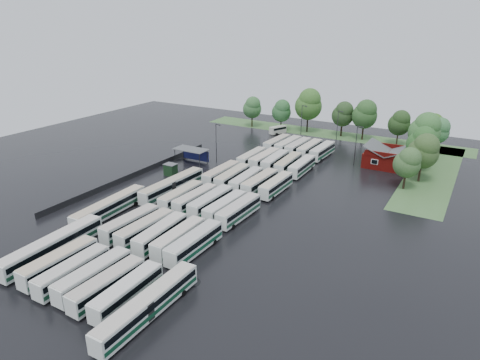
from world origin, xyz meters
The scene contains 63 objects.
ground centered at (0.00, 0.00, 0.00)m, with size 160.00×160.00×0.00m, color black.
brick_building centered at (24.00, 42.77, 1.87)m, with size 10.07×8.60×5.39m.
wash_shed centered at (-17.20, 22.02, 2.99)m, with size 8.20×4.20×3.58m.
utility_hut centered at (-16.20, 12.60, 1.32)m, with size 2.70×2.20×2.62m.
grass_strip_north centered at (2.00, 64.80, 0.01)m, with size 80.00×10.00×0.01m, color #446F37.
grass_strip_east centered at (34.00, 42.80, 0.01)m, with size 10.00×50.00×0.01m, color #446F37.
west_fence centered at (-22.20, 8.00, 0.60)m, with size 0.10×50.00×1.20m, color #2D2D30.
bus_r0c0 centered at (-4.34, -25.84, 1.75)m, with size 2.47×11.44×3.18m.
bus_r0c1 centered at (-1.06, -26.33, 1.69)m, with size 2.56×11.07×3.07m.
bus_r0c2 centered at (2.17, -25.73, 1.74)m, with size 2.48×11.35×3.15m.
bus_r0c3 centered at (5.15, -26.22, 1.68)m, with size 2.59×11.00×3.05m.
bus_r0c4 centered at (8.34, -26.02, 1.67)m, with size 2.66×10.95×3.03m.
bus_r1c0 centered at (-4.38, -12.19, 1.71)m, with size 2.81×11.27×3.11m.
bus_r1c1 centered at (-1.02, -12.39, 1.72)m, with size 2.72×11.28×3.12m.
bus_r1c2 centered at (2.10, -12.37, 1.71)m, with size 2.94×11.26×3.11m.
bus_r1c3 centered at (5.34, -12.09, 1.68)m, with size 2.51×11.01×3.05m.
bus_r1c4 centered at (8.35, -12.24, 1.75)m, with size 2.50×11.46×3.19m.
bus_r2c0 centered at (-4.26, 1.04, 1.70)m, with size 2.40×11.10×3.09m.
bus_r2c1 centered at (-1.23, 1.27, 1.66)m, with size 2.71×10.90×3.01m.
bus_r2c2 centered at (2.05, 1.53, 1.74)m, with size 2.58×11.41×3.17m.
bus_r2c3 centered at (5.34, 1.09, 1.67)m, with size 2.64×10.96×3.03m.
bus_r2c4 centered at (8.22, 0.89, 1.71)m, with size 2.68×11.24×3.11m.
bus_r3c0 centered at (-4.35, 15.01, 1.74)m, with size 2.58×11.40×3.16m.
bus_r3c1 centered at (-1.29, 14.54, 1.72)m, with size 2.64×11.26×3.12m.
bus_r3c2 centered at (2.08, 14.47, 1.67)m, with size 2.63×10.98×3.04m.
bus_r3c3 centered at (5.19, 14.53, 1.73)m, with size 2.74×11.39×3.15m.
bus_r3c4 centered at (8.55, 14.97, 1.66)m, with size 2.48×10.89×3.02m.
bus_r4c0 centered at (-4.22, 28.26, 1.66)m, with size 2.35×10.86×3.02m.
bus_r4c1 centered at (-1.00, 28.63, 1.75)m, with size 2.62×11.46×3.18m.
bus_r4c2 centered at (1.81, 28.47, 1.71)m, with size 2.81×11.28×3.12m.
bus_r4c3 centered at (5.17, 28.34, 1.70)m, with size 2.70×11.19×3.09m.
bus_r4c4 centered at (8.54, 28.27, 1.66)m, with size 2.42×10.88×3.02m.
bus_r5c0 centered at (-4.32, 42.32, 1.71)m, with size 2.86×11.24×3.10m.
bus_r5c1 centered at (-1.08, 42.17, 1.73)m, with size 2.87×11.36×3.14m.
bus_r5c2 centered at (1.83, 41.90, 1.72)m, with size 2.79×11.32×3.13m.
bus_r5c3 centered at (5.04, 41.79, 1.73)m, with size 2.66×11.35×3.14m.
bus_r5c4 centered at (8.41, 41.74, 1.71)m, with size 2.80×11.23×3.10m.
artic_bus_west_a centered at (-8.93, -23.33, 1.76)m, with size 3.13×17.15×3.17m.
artic_bus_west_b centered at (-9.08, 4.38, 1.73)m, with size 2.89×16.92×3.13m.
artic_bus_west_c centered at (-12.17, -9.23, 1.69)m, with size 3.08×16.49×3.04m.
artic_bus_east centered at (12.26, -26.67, 1.67)m, with size 2.47×16.25×3.01m.
minibus centered at (-11.26, 57.32, 1.28)m, with size 3.86×5.62×2.31m.
tree_north_0 centered at (-22.24, 61.27, 6.28)m, with size 5.89×5.89×9.76m.
tree_north_1 centered at (-12.09, 61.36, 6.25)m, with size 5.86×5.86×9.71m.
tree_north_2 centered at (-4.37, 63.76, 8.61)m, with size 8.08×8.08×13.39m.
tree_north_3 centered at (6.18, 64.29, 6.68)m, with size 6.27×6.27×10.39m.
tree_north_4 centered at (12.65, 63.53, 7.49)m, with size 7.02×7.02×11.63m.
tree_north_5 centered at (22.33, 62.76, 6.29)m, with size 5.90×5.90×9.78m.
tree_north_6 centered at (30.40, 62.65, 6.30)m, with size 5.93×5.92×9.80m.
tree_east_0 centered at (30.29, 30.20, 5.74)m, with size 5.39×5.39×8.93m.
tree_east_1 centered at (32.29, 36.22, 6.86)m, with size 6.44×6.44×10.67m.
tree_east_2 centered at (30.83, 43.21, 6.77)m, with size 6.36×6.36×10.53m.
tree_east_3 centered at (30.30, 50.76, 7.88)m, with size 7.40×7.40×12.25m.
tree_east_4 centered at (32.39, 59.84, 6.09)m, with size 5.74×5.72×9.48m.
lamp_post_ne centered at (17.21, 39.75, 5.54)m, with size 1.47×0.29×9.54m.
lamp_post_nw centered at (-12.74, 26.06, 5.38)m, with size 1.43×0.28×9.26m.
lamp_post_back_w centered at (-2.17, 53.53, 5.89)m, with size 1.56×0.30×10.15m.
lamp_post_back_e centered at (7.36, 56.17, 5.32)m, with size 1.41×0.27×9.16m.
puddle_0 centered at (-1.37, -21.28, 0.00)m, with size 6.38×6.38×0.01m, color black.
puddle_1 centered at (8.52, -23.98, 0.00)m, with size 2.83×2.83×0.01m, color black.
puddle_2 centered at (-5.64, 1.05, 0.00)m, with size 4.86×4.86×0.01m, color black.
puddle_3 centered at (3.67, 0.65, 0.00)m, with size 4.30×4.30×0.01m, color black.
puddle_4 centered at (12.39, -18.54, 0.00)m, with size 2.47×2.47×0.01m, color black.
Camera 1 is at (42.19, -56.79, 32.85)m, focal length 32.00 mm.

